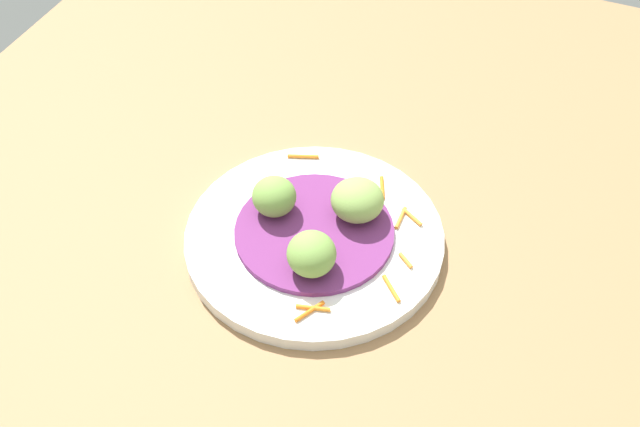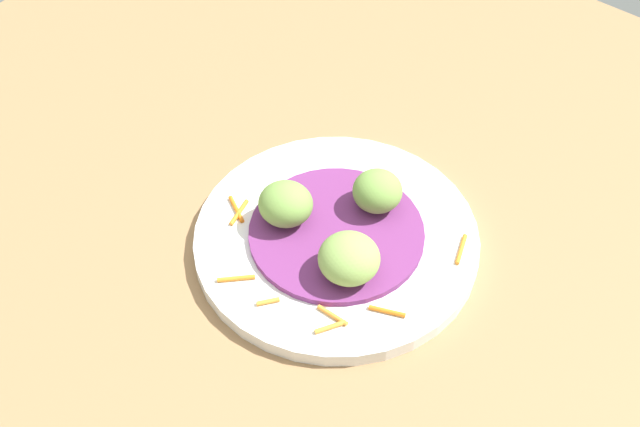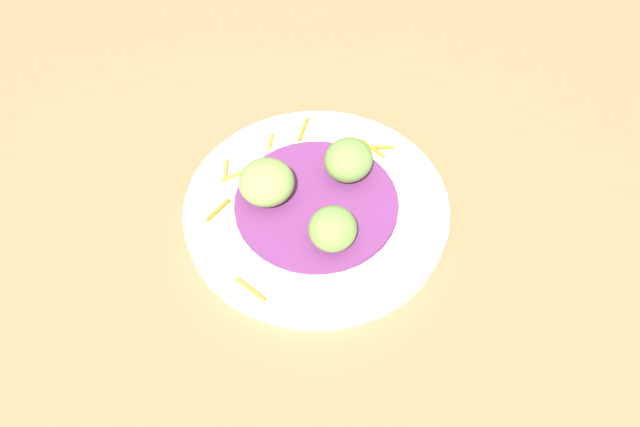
{
  "view_description": "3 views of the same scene",
  "coord_description": "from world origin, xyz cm",
  "px_view_note": "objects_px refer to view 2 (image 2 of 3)",
  "views": [
    {
      "loc": [
        15.71,
        -50.5,
        63.48
      ],
      "look_at": [
        -5.73,
        0.18,
        5.28
      ],
      "focal_mm": 46.18,
      "sensor_mm": 36.0,
      "label": 1
    },
    {
      "loc": [
        35.09,
        29.92,
        63.97
      ],
      "look_at": [
        -5.52,
        -2.55,
        5.53
      ],
      "focal_mm": 49.93,
      "sensor_mm": 36.0,
      "label": 2
    },
    {
      "loc": [
        -44.78,
        20.58,
        60.62
      ],
      "look_at": [
        -7.54,
        -0.39,
        4.49
      ],
      "focal_mm": 42.5,
      "sensor_mm": 36.0,
      "label": 3
    }
  ],
  "objects_px": {
    "guac_scoop_right": "(286,204)",
    "main_plate": "(336,240)",
    "guac_scoop_left": "(349,258)",
    "guac_scoop_center": "(376,190)"
  },
  "relations": [
    {
      "from": "guac_scoop_left",
      "to": "guac_scoop_center",
      "type": "height_order",
      "value": "same"
    },
    {
      "from": "guac_scoop_left",
      "to": "guac_scoop_right",
      "type": "bearing_deg",
      "value": -99.72
    },
    {
      "from": "guac_scoop_left",
      "to": "guac_scoop_right",
      "type": "distance_m",
      "value": 0.08
    },
    {
      "from": "main_plate",
      "to": "guac_scoop_center",
      "type": "height_order",
      "value": "guac_scoop_center"
    },
    {
      "from": "guac_scoop_left",
      "to": "guac_scoop_center",
      "type": "bearing_deg",
      "value": -159.72
    },
    {
      "from": "main_plate",
      "to": "guac_scoop_left",
      "type": "distance_m",
      "value": 0.06
    },
    {
      "from": "guac_scoop_right",
      "to": "main_plate",
      "type": "bearing_deg",
      "value": 110.28
    },
    {
      "from": "guac_scoop_center",
      "to": "main_plate",
      "type": "bearing_deg",
      "value": -9.72
    },
    {
      "from": "main_plate",
      "to": "guac_scoop_left",
      "type": "xyz_separation_m",
      "value": [
        0.03,
        0.04,
        0.03
      ]
    },
    {
      "from": "guac_scoop_left",
      "to": "guac_scoop_right",
      "type": "height_order",
      "value": "same"
    }
  ]
}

